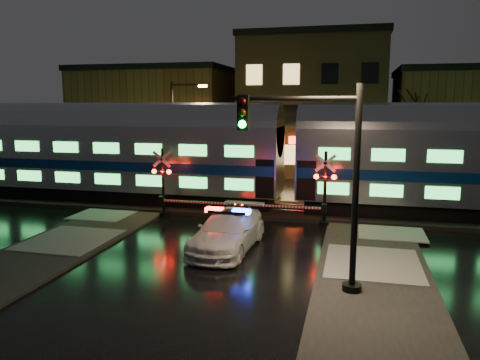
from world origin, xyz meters
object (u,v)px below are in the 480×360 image
crossing_signal_left (169,190)px  streetlight (176,130)px  crossing_signal_right (317,196)px  traffic_light (322,185)px  police_car (228,231)px

crossing_signal_left → streetlight: bearing=107.7°
crossing_signal_left → streetlight: (-2.14, 6.70, 2.79)m
crossing_signal_right → streetlight: streetlight is taller
crossing_signal_left → traffic_light: traffic_light is taller
crossing_signal_right → streetlight: size_ratio=0.71×
police_car → crossing_signal_right: 5.70m
crossing_signal_left → police_car: bearing=-45.2°
crossing_signal_right → traffic_light: 8.47m
police_car → crossing_signal_left: bearing=137.5°
crossing_signal_right → crossing_signal_left: crossing_signal_right is taller
police_car → traffic_light: traffic_light is taller
traffic_light → streetlight: 18.38m
crossing_signal_right → streetlight: bearing=146.2°
crossing_signal_left → traffic_light: 12.05m
streetlight → police_car: bearing=-59.4°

